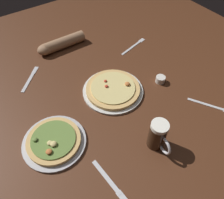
% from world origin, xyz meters
% --- Properties ---
extents(ground_plane, '(2.40, 2.40, 0.03)m').
position_xyz_m(ground_plane, '(0.00, 0.00, -0.01)').
color(ground_plane, '#4C2816').
extents(pizza_plate_near, '(0.29, 0.29, 0.05)m').
position_xyz_m(pizza_plate_near, '(-0.35, -0.05, 0.02)').
color(pizza_plate_near, '#B2B2B7').
rests_on(pizza_plate_near, ground_plane).
extents(pizza_plate_far, '(0.33, 0.33, 0.05)m').
position_xyz_m(pizza_plate_far, '(0.05, 0.06, 0.02)').
color(pizza_plate_far, silver).
rests_on(pizza_plate_far, ground_plane).
extents(beer_mug_dark, '(0.08, 0.13, 0.15)m').
position_xyz_m(beer_mug_dark, '(0.02, -0.32, 0.08)').
color(beer_mug_dark, black).
rests_on(beer_mug_dark, ground_plane).
extents(ramekin_sauce, '(0.05, 0.05, 0.04)m').
position_xyz_m(ramekin_sauce, '(0.31, -0.03, 0.02)').
color(ramekin_sauce, silver).
rests_on(ramekin_sauce, ground_plane).
extents(fork_left, '(0.23, 0.07, 0.01)m').
position_xyz_m(fork_left, '(0.39, 0.32, 0.00)').
color(fork_left, silver).
rests_on(fork_left, ground_plane).
extents(knife_right, '(0.04, 0.22, 0.01)m').
position_xyz_m(knife_right, '(-0.24, -0.34, 0.00)').
color(knife_right, silver).
rests_on(knife_right, ground_plane).
extents(fork_spare, '(0.13, 0.20, 0.01)m').
position_xyz_m(fork_spare, '(0.41, -0.31, 0.00)').
color(fork_spare, silver).
rests_on(fork_spare, ground_plane).
extents(knife_spare, '(0.16, 0.17, 0.01)m').
position_xyz_m(knife_spare, '(-0.29, 0.41, 0.00)').
color(knife_spare, silver).
rests_on(knife_spare, ground_plane).
extents(diner_arm, '(0.32, 0.08, 0.07)m').
position_xyz_m(diner_arm, '(-0.02, 0.57, 0.04)').
color(diner_arm, '#936B4C').
rests_on(diner_arm, ground_plane).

